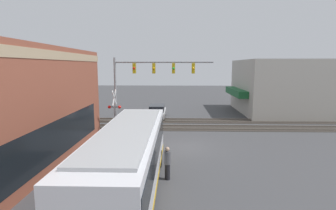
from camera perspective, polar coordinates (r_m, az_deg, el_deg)
name	(u,v)px	position (r m, az deg, el deg)	size (l,w,h in m)	color
ground_plane	(185,147)	(19.36, 3.73, -9.15)	(120.00, 120.00, 0.00)	#424244
shop_building	(279,87)	(35.79, 23.09, 3.72)	(11.18, 10.91, 6.61)	#B2ADA3
city_bus	(129,158)	(12.23, -8.48, -11.29)	(11.09, 2.59, 3.17)	silver
traffic_signal_gantry	(148,75)	(23.39, -4.43, 6.45)	(0.42, 8.78, 6.60)	gray
crossing_signal	(115,107)	(23.44, -11.55, -0.43)	(1.41, 1.18, 3.81)	gray
rail_track_near	(183,128)	(25.14, 3.26, -4.93)	(2.60, 60.00, 0.15)	#332D28
rail_track_far	(182,121)	(28.26, 3.09, -3.42)	(2.60, 60.00, 0.15)	#332D28
parked_car_white	(157,112)	(29.84, -2.36, -1.48)	(4.68, 1.82, 1.49)	silver
pedestrian_near_bus	(167,163)	(13.88, -0.13, -12.49)	(0.34, 0.34, 1.76)	black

